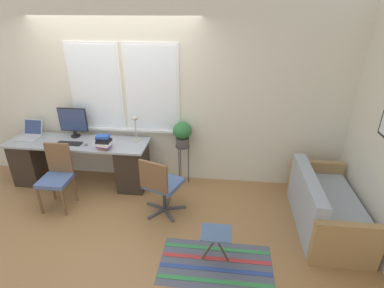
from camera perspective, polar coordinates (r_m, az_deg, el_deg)
ground_plane at (r=4.76m, az=-14.57°, el=-9.45°), size 14.00×14.00×0.00m
wall_back_with_window at (r=4.77m, az=-13.47°, el=8.80°), size 9.00×0.12×2.70m
wall_right_with_picture at (r=4.24m, az=31.66°, el=3.61°), size 0.08×9.00×2.70m
desk at (r=5.04m, az=-20.42°, el=-3.04°), size 2.17×0.60×0.73m
laptop at (r=5.35m, az=-28.46°, el=1.67°), size 0.31×0.34×0.25m
monitor at (r=5.01m, az=-21.71°, el=4.02°), size 0.45×0.15×0.47m
keyboard at (r=4.86m, az=-22.33°, el=0.11°), size 0.37×0.12×0.02m
mouse at (r=4.72m, az=-19.56°, el=-0.06°), size 0.04×0.07×0.03m
desk_lamp at (r=4.59m, az=-10.78°, el=3.96°), size 0.11×0.11×0.40m
book_stack at (r=4.50m, az=-16.52°, el=0.32°), size 0.24×0.20×0.21m
desk_chair_wooden at (r=4.58m, az=-24.40°, el=-5.42°), size 0.40×0.41×0.91m
office_chair_swivel at (r=4.03m, az=-5.95°, el=-7.60°), size 0.58×0.60×0.87m
couch_loveseat at (r=4.28m, az=23.92°, el=-11.17°), size 0.73×1.46×0.72m
plant_stand at (r=4.66m, az=-1.80°, el=-1.44°), size 0.22×0.22×0.66m
potted_plant at (r=4.53m, az=-1.85°, el=2.14°), size 0.29×0.29×0.38m
floor_rug_striped at (r=3.61m, az=4.54°, el=-21.85°), size 1.25×0.69×0.01m
folding_stool at (r=3.41m, az=4.64°, el=-16.99°), size 0.33×0.28×0.41m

